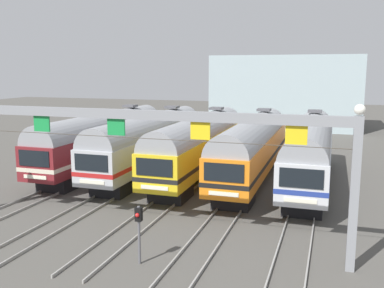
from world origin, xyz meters
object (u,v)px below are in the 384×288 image
at_px(commuter_train_maroon, 104,138).
at_px(commuter_train_orange, 253,146).
at_px(commuter_train_yellow, 200,143).
at_px(commuter_train_stainless, 150,140).
at_px(commuter_train_silver, 310,149).
at_px(catenary_gantry, 116,135).
at_px(yard_signal_mast, 139,224).

bearing_deg(commuter_train_maroon, commuter_train_orange, 0.00).
bearing_deg(commuter_train_yellow, commuter_train_orange, 0.00).
bearing_deg(commuter_train_stainless, commuter_train_yellow, 0.00).
bearing_deg(commuter_train_silver, commuter_train_orange, 180.00).
bearing_deg(commuter_train_stainless, commuter_train_orange, 0.00).
bearing_deg(catenary_gantry, commuter_train_orange, 72.87).
bearing_deg(commuter_train_orange, yard_signal_mast, -97.57).
xyz_separation_m(commuter_train_yellow, catenary_gantry, (-0.00, -13.50, 2.56)).
bearing_deg(commuter_train_yellow, catenary_gantry, -90.00).
height_order(commuter_train_maroon, commuter_train_stainless, same).
bearing_deg(commuter_train_yellow, yard_signal_mast, -82.43).
bearing_deg(commuter_train_maroon, catenary_gantry, -58.35).
xyz_separation_m(commuter_train_orange, catenary_gantry, (-4.16, -13.50, 2.56)).
distance_m(commuter_train_yellow, yard_signal_mast, 15.81).
distance_m(commuter_train_stainless, catenary_gantry, 14.36).
xyz_separation_m(commuter_train_stainless, commuter_train_silver, (12.48, 0.00, 0.00)).
height_order(commuter_train_orange, catenary_gantry, catenary_gantry).
distance_m(commuter_train_yellow, commuter_train_orange, 4.16).
bearing_deg(catenary_gantry, commuter_train_maroon, 121.65).
relative_size(commuter_train_maroon, catenary_gantry, 0.83).
height_order(commuter_train_orange, yard_signal_mast, commuter_train_orange).
height_order(commuter_train_maroon, commuter_train_silver, same).
bearing_deg(yard_signal_mast, commuter_train_yellow, 97.57).
xyz_separation_m(commuter_train_yellow, commuter_train_orange, (4.16, 0.00, 0.00)).
distance_m(commuter_train_orange, yard_signal_mast, 15.81).
height_order(commuter_train_silver, catenary_gantry, catenary_gantry).
bearing_deg(commuter_train_stainless, commuter_train_silver, 0.00).
height_order(commuter_train_stainless, catenary_gantry, catenary_gantry).
relative_size(commuter_train_yellow, yard_signal_mast, 6.98).
bearing_deg(yard_signal_mast, commuter_train_silver, 68.26).
relative_size(commuter_train_maroon, commuter_train_orange, 1.00).
height_order(catenary_gantry, yard_signal_mast, catenary_gantry).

